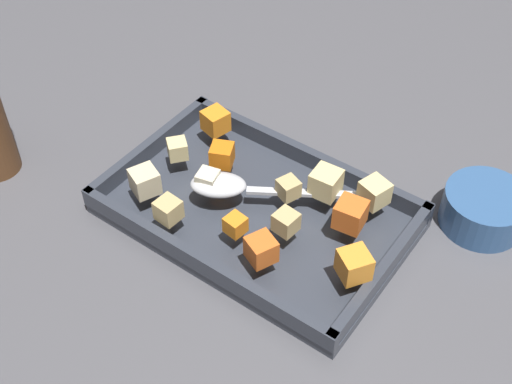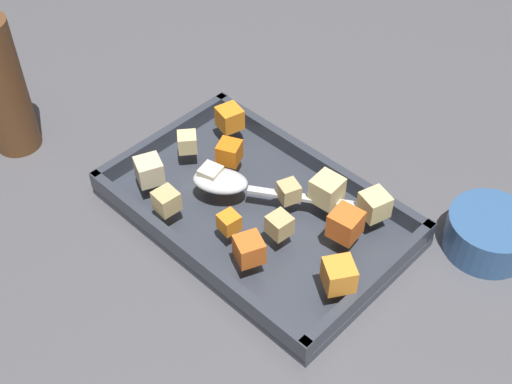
{
  "view_description": "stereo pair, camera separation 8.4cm",
  "coord_description": "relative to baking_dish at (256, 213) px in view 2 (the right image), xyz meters",
  "views": [
    {
      "loc": [
        -0.34,
        0.48,
        0.65
      ],
      "look_at": [
        0.0,
        0.0,
        0.05
      ],
      "focal_mm": 47.69,
      "sensor_mm": 36.0,
      "label": 1
    },
    {
      "loc": [
        -0.41,
        0.42,
        0.65
      ],
      "look_at": [
        0.0,
        0.0,
        0.05
      ],
      "focal_mm": 47.69,
      "sensor_mm": 36.0,
      "label": 2
    }
  ],
  "objects": [
    {
      "name": "potato_chunk_near_right",
      "position": [
        0.07,
        0.09,
        0.04
      ],
      "size": [
        0.03,
        0.03,
        0.03
      ],
      "primitive_type": "cube",
      "rotation": [
        0.0,
        0.0,
        1.49
      ],
      "color": "tan",
      "rests_on": "baking_dish"
    },
    {
      "name": "pepper_mill",
      "position": [
        0.35,
        0.13,
        0.09
      ],
      "size": [
        0.06,
        0.06,
        0.22
      ],
      "color": "brown",
      "rests_on": "ground_plane"
    },
    {
      "name": "potato_chunk_far_right",
      "position": [
        -0.12,
        -0.08,
        0.04
      ],
      "size": [
        0.04,
        0.04,
        0.03
      ],
      "primitive_type": "cube",
      "rotation": [
        0.0,
        0.0,
        1.27
      ],
      "color": "#E0CC89",
      "rests_on": "baking_dish"
    },
    {
      "name": "baking_dish",
      "position": [
        0.0,
        0.0,
        0.0
      ],
      "size": [
        0.37,
        0.24,
        0.04
      ],
      "color": "#333842",
      "rests_on": "ground_plane"
    },
    {
      "name": "ground_plane",
      "position": [
        -0.0,
        -0.0,
        -0.01
      ],
      "size": [
        4.0,
        4.0,
        0.0
      ],
      "primitive_type": "plane",
      "color": "#4C4C51"
    },
    {
      "name": "potato_chunk_mid_left",
      "position": [
        -0.06,
        0.02,
        0.04
      ],
      "size": [
        0.03,
        0.03,
        0.03
      ],
      "primitive_type": "cube",
      "rotation": [
        0.0,
        0.0,
        4.61
      ],
      "color": "tan",
      "rests_on": "baking_dish"
    },
    {
      "name": "small_prep_bowl",
      "position": [
        -0.24,
        -0.16,
        0.01
      ],
      "size": [
        0.11,
        0.11,
        0.05
      ],
      "primitive_type": "cylinder",
      "color": "#33598C",
      "rests_on": "ground_plane"
    },
    {
      "name": "potato_chunk_corner_nw",
      "position": [
        0.13,
        0.0,
        0.04
      ],
      "size": [
        0.03,
        0.03,
        0.02
      ],
      "primitive_type": "cube",
      "rotation": [
        0.0,
        0.0,
        0.88
      ],
      "color": "#E0CC89",
      "rests_on": "baking_dish"
    },
    {
      "name": "carrot_chunk_mid_right",
      "position": [
        0.07,
        -0.03,
        0.04
      ],
      "size": [
        0.04,
        0.04,
        0.03
      ],
      "primitive_type": "cube",
      "rotation": [
        0.0,
        0.0,
        2.0
      ],
      "color": "orange",
      "rests_on": "baking_dish"
    },
    {
      "name": "potato_chunk_corner_sw",
      "position": [
        0.12,
        0.07,
        0.04
      ],
      "size": [
        0.04,
        0.04,
        0.03
      ],
      "primitive_type": "cube",
      "rotation": [
        0.0,
        0.0,
        5.88
      ],
      "color": "beige",
      "rests_on": "baking_dish"
    },
    {
      "name": "potato_chunk_rim_edge",
      "position": [
        -0.06,
        -0.06,
        0.05
      ],
      "size": [
        0.04,
        0.04,
        0.03
      ],
      "primitive_type": "cube",
      "rotation": [
        0.0,
        0.0,
        0.07
      ],
      "color": "#E0CC89",
      "rests_on": "baking_dish"
    },
    {
      "name": "carrot_chunk_corner_ne",
      "position": [
        0.12,
        -0.07,
        0.04
      ],
      "size": [
        0.04,
        0.04,
        0.03
      ],
      "primitive_type": "cube",
      "rotation": [
        0.0,
        0.0,
        4.47
      ],
      "color": "orange",
      "rests_on": "baking_dish"
    },
    {
      "name": "carrot_chunk_near_left",
      "position": [
        -0.16,
        0.03,
        0.04
      ],
      "size": [
        0.05,
        0.05,
        0.03
      ],
      "primitive_type": "cube",
      "rotation": [
        0.0,
        0.0,
        2.56
      ],
      "color": "orange",
      "rests_on": "baking_dish"
    },
    {
      "name": "serving_spoon",
      "position": [
        0.03,
        0.01,
        0.04
      ],
      "size": [
        0.21,
        0.15,
        0.02
      ],
      "rotation": [
        0.0,
        0.0,
        3.7
      ],
      "color": "silver",
      "rests_on": "baking_dish"
    },
    {
      "name": "carrot_chunk_heap_top",
      "position": [
        -0.06,
        0.07,
        0.04
      ],
      "size": [
        0.04,
        0.04,
        0.03
      ],
      "primitive_type": "cube",
      "rotation": [
        0.0,
        0.0,
        5.87
      ],
      "color": "orange",
      "rests_on": "baking_dish"
    },
    {
      "name": "carrot_chunk_near_spoon",
      "position": [
        -0.12,
        -0.03,
        0.05
      ],
      "size": [
        0.04,
        0.04,
        0.03
      ],
      "primitive_type": "cube",
      "rotation": [
        0.0,
        0.0,
        1.7
      ],
      "color": "orange",
      "rests_on": "baking_dish"
    },
    {
      "name": "potato_chunk_front_center",
      "position": [
        -0.03,
        -0.03,
        0.04
      ],
      "size": [
        0.03,
        0.03,
        0.02
      ],
      "primitive_type": "cube",
      "rotation": [
        0.0,
        0.0,
        5.92
      ],
      "color": "tan",
      "rests_on": "baking_dish"
    },
    {
      "name": "carrot_chunk_heap_side",
      "position": [
        -0.01,
        0.06,
        0.04
      ],
      "size": [
        0.03,
        0.03,
        0.02
      ],
      "primitive_type": "cube",
      "rotation": [
        0.0,
        0.0,
        4.58
      ],
      "color": "orange",
      "rests_on": "baking_dish"
    },
    {
      "name": "potato_chunk_corner_se",
      "position": [
        0.06,
        0.02,
        0.04
      ],
      "size": [
        0.03,
        0.03,
        0.03
      ],
      "primitive_type": "cube",
      "rotation": [
        0.0,
        0.0,
        1.81
      ],
      "color": "beige",
      "rests_on": "baking_dish"
    }
  ]
}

